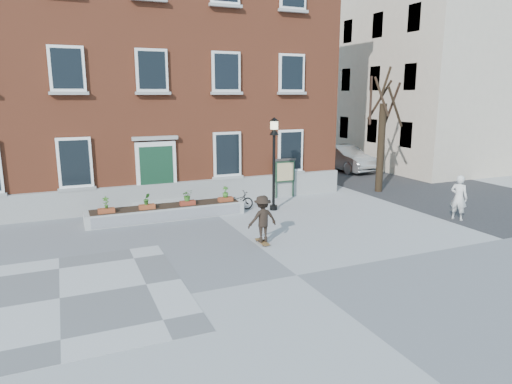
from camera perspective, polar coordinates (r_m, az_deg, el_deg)
name	(u,v)px	position (r m, az deg, el deg)	size (l,w,h in m)	color
ground	(297,275)	(12.77, 5.12, -10.32)	(100.00, 100.00, 0.00)	#959598
checker_patch	(60,298)	(12.36, -23.33, -12.11)	(6.00, 6.00, 0.01)	#5F5F62
bicycle	(236,201)	(19.34, -2.51, -1.16)	(0.54, 1.55, 0.81)	black
parked_car	(344,158)	(29.97, 10.91, 4.21)	(1.71, 4.91, 1.62)	#ABADB0
bystander	(459,198)	(19.50, 24.01, -0.65)	(0.65, 0.43, 1.79)	silver
brick_building	(132,64)	(24.63, -15.21, 15.13)	(18.40, 10.85, 12.60)	brown
planter_assembly	(167,211)	(18.48, -11.06, -2.34)	(6.20, 1.12, 1.15)	#B4B5B0
bare_tree	(382,136)	(23.59, 15.42, 6.71)	(1.83, 1.83, 6.16)	black
side_street	(381,65)	(38.37, 15.38, 15.03)	(15.20, 36.00, 14.50)	#333335
lamp_post	(274,151)	(19.08, 2.26, 5.17)	(0.40, 0.40, 3.93)	black
notice_board	(285,171)	(21.67, 3.64, 2.59)	(1.10, 0.16, 1.87)	#1B3624
skateboarder	(262,219)	(15.00, 0.81, -3.38)	(1.03, 0.78, 1.64)	brown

